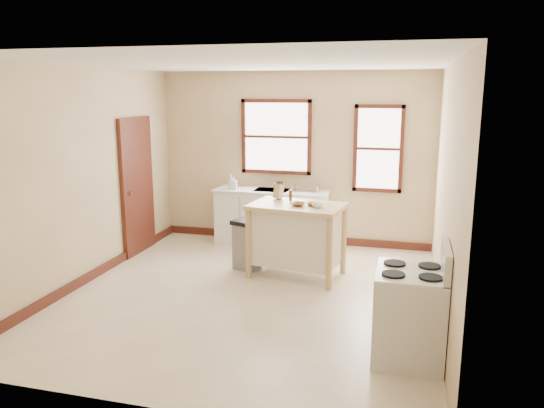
{
  "coord_description": "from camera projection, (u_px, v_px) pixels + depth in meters",
  "views": [
    {
      "loc": [
        1.86,
        -5.95,
        2.51
      ],
      "look_at": [
        0.18,
        0.4,
        1.09
      ],
      "focal_mm": 35.0,
      "sensor_mm": 36.0,
      "label": 1
    }
  ],
  "objects": [
    {
      "name": "ceiling",
      "position": [
        248.0,
        63.0,
        6.02
      ],
      "size": [
        5.0,
        5.0,
        0.0
      ],
      "primitive_type": "plane",
      "rotation": [
        3.14,
        0.0,
        0.0
      ],
      "color": "white",
      "rests_on": "ground"
    },
    {
      "name": "baseboard_left",
      "position": [
        93.0,
        275.0,
        7.15
      ],
      "size": [
        0.04,
        5.0,
        0.12
      ],
      "primitive_type": "cube",
      "color": "#401811",
      "rests_on": "ground"
    },
    {
      "name": "faucet",
      "position": [
        275.0,
        181.0,
        8.72
      ],
      "size": [
        0.03,
        0.03,
        0.22
      ],
      "primitive_type": "cylinder",
      "color": "silver",
      "rests_on": "sink_counter"
    },
    {
      "name": "trash_bin",
      "position": [
        247.0,
        245.0,
        7.49
      ],
      "size": [
        0.45,
        0.42,
        0.71
      ],
      "primitive_type": null,
      "rotation": [
        0.0,
        0.0,
        -0.35
      ],
      "color": "slate",
      "rests_on": "ground"
    },
    {
      "name": "wall_left",
      "position": [
        84.0,
        177.0,
        6.88
      ],
      "size": [
        0.04,
        5.0,
        2.8
      ],
      "primitive_type": "cube",
      "color": "beige",
      "rests_on": "ground"
    },
    {
      "name": "bowl_a",
      "position": [
        298.0,
        204.0,
        6.98
      ],
      "size": [
        0.24,
        0.24,
        0.05
      ],
      "primitive_type": "imported",
      "rotation": [
        0.0,
        0.0,
        -0.37
      ],
      "color": "brown",
      "rests_on": "kitchen_island"
    },
    {
      "name": "floor",
      "position": [
        250.0,
        295.0,
        6.61
      ],
      "size": [
        5.0,
        5.0,
        0.0
      ],
      "primitive_type": "plane",
      "color": "beige",
      "rests_on": "ground"
    },
    {
      "name": "bowl_b",
      "position": [
        312.0,
        204.0,
        7.0
      ],
      "size": [
        0.17,
        0.17,
        0.04
      ],
      "primitive_type": "imported",
      "rotation": [
        0.0,
        0.0,
        0.13
      ],
      "color": "brown",
      "rests_on": "kitchen_island"
    },
    {
      "name": "knife_block",
      "position": [
        279.0,
        192.0,
        7.4
      ],
      "size": [
        0.13,
        0.13,
        0.2
      ],
      "primitive_type": null,
      "rotation": [
        0.0,
        0.0,
        -0.43
      ],
      "color": "tan",
      "rests_on": "kitchen_island"
    },
    {
      "name": "window_main",
      "position": [
        276.0,
        137.0,
        8.66
      ],
      "size": [
        1.17,
        0.06,
        1.22
      ],
      "primitive_type": null,
      "color": "#401811",
      "rests_on": "wall_back"
    },
    {
      "name": "soap_bottle_a",
      "position": [
        231.0,
        182.0,
        8.63
      ],
      "size": [
        0.11,
        0.11,
        0.24
      ],
      "primitive_type": "imported",
      "rotation": [
        0.0,
        0.0,
        0.23
      ],
      "color": "#B2B2B2",
      "rests_on": "sink_counter"
    },
    {
      "name": "bowl_c",
      "position": [
        318.0,
        205.0,
        6.9
      ],
      "size": [
        0.21,
        0.21,
        0.05
      ],
      "primitive_type": "imported",
      "rotation": [
        0.0,
        0.0,
        -0.33
      ],
      "color": "white",
      "rests_on": "kitchen_island"
    },
    {
      "name": "window_side",
      "position": [
        378.0,
        149.0,
        8.28
      ],
      "size": [
        0.77,
        0.06,
        1.37
      ],
      "primitive_type": null,
      "color": "#401811",
      "rests_on": "wall_back"
    },
    {
      "name": "gas_stove",
      "position": [
        410.0,
        302.0,
        4.94
      ],
      "size": [
        0.7,
        0.71,
        1.14
      ],
      "primitive_type": null,
      "color": "silver",
      "rests_on": "ground"
    },
    {
      "name": "wall_right",
      "position": [
        447.0,
        194.0,
        5.75
      ],
      "size": [
        0.04,
        5.0,
        2.8
      ],
      "primitive_type": "cube",
      "color": "beige",
      "rests_on": "ground"
    },
    {
      "name": "soap_bottle_b",
      "position": [
        234.0,
        183.0,
        8.62
      ],
      "size": [
        0.1,
        0.1,
        0.2
      ],
      "primitive_type": "imported",
      "rotation": [
        0.0,
        0.0,
        0.11
      ],
      "color": "#B2B2B2",
      "rests_on": "sink_counter"
    },
    {
      "name": "dish_rack",
      "position": [
        306.0,
        188.0,
        8.43
      ],
      "size": [
        0.44,
        0.34,
        0.11
      ],
      "primitive_type": null,
      "rotation": [
        0.0,
        0.0,
        -0.05
      ],
      "color": "silver",
      "rests_on": "sink_counter"
    },
    {
      "name": "door_left",
      "position": [
        137.0,
        186.0,
        8.17
      ],
      "size": [
        0.06,
        0.9,
        2.1
      ],
      "primitive_type": "cube",
      "color": "#401811",
      "rests_on": "ground"
    },
    {
      "name": "wall_back",
      "position": [
        294.0,
        159.0,
        8.68
      ],
      "size": [
        4.5,
        0.04,
        2.8
      ],
      "primitive_type": "cube",
      "color": "beige",
      "rests_on": "ground"
    },
    {
      "name": "kitchen_island",
      "position": [
        297.0,
        240.0,
        7.19
      ],
      "size": [
        1.32,
        0.94,
        1.0
      ],
      "primitive_type": null,
      "rotation": [
        0.0,
        0.0,
        -0.14
      ],
      "color": "#E9BB89",
      "rests_on": "ground"
    },
    {
      "name": "baseboard_back",
      "position": [
        293.0,
        238.0,
        8.93
      ],
      "size": [
        4.5,
        0.04,
        0.12
      ],
      "primitive_type": "cube",
      "color": "#401811",
      "rests_on": "ground"
    },
    {
      "name": "sink_counter",
      "position": [
        272.0,
        217.0,
        8.67
      ],
      "size": [
        1.86,
        0.62,
        0.92
      ],
      "primitive_type": null,
      "color": "white",
      "rests_on": "ground"
    },
    {
      "name": "pepper_grinder",
      "position": [
        291.0,
        195.0,
        7.3
      ],
      "size": [
        0.05,
        0.05,
        0.15
      ],
      "primitive_type": "cylinder",
      "rotation": [
        0.0,
        0.0,
        -0.19
      ],
      "color": "#3E2110",
      "rests_on": "kitchen_island"
    }
  ]
}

